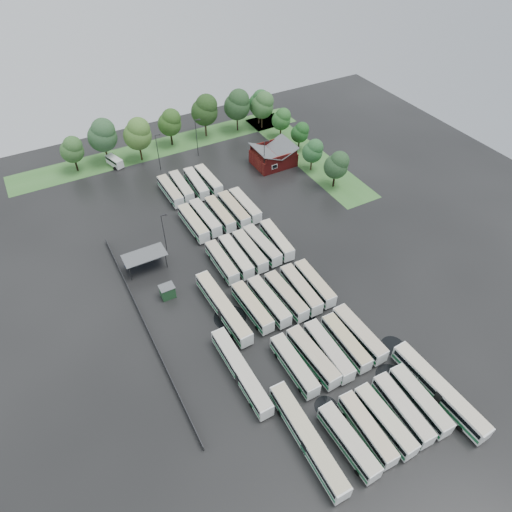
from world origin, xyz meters
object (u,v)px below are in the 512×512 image
artic_bus_west_a (307,438)px  minibus (115,161)px  brick_building (273,158)px  artic_bus_east (439,390)px

artic_bus_west_a → minibus: 84.80m
brick_building → artic_bus_east: bearing=-99.7°
brick_building → minibus: brick_building is taller
artic_bus_west_a → artic_bus_east: artic_bus_east is taller
brick_building → artic_bus_east: 70.10m
brick_building → minibus: size_ratio=1.79×
artic_bus_east → artic_bus_west_a: bearing=169.1°
artic_bus_east → minibus: bearing=103.2°
brick_building → artic_bus_east: brick_building is taller
brick_building → minibus: 40.63m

